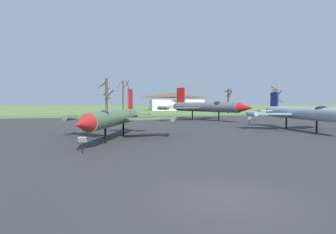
{
  "coord_description": "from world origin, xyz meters",
  "views": [
    {
      "loc": [
        -4.09,
        -7.93,
        3.1
      ],
      "look_at": [
        3.21,
        19.57,
        1.58
      ],
      "focal_mm": 29.34,
      "sensor_mm": 36.0,
      "label": 1
    }
  ],
  "objects_px": {
    "jet_fighter_front_right": "(114,118)",
    "visitor_building": "(176,102)",
    "jet_fighter_front_left": "(303,113)",
    "jet_fighter_rear_left": "(207,107)",
    "info_placard_rear_left": "(249,120)",
    "info_placard_front_right": "(82,143)"
  },
  "relations": [
    {
      "from": "jet_fighter_front_right",
      "to": "visitor_building",
      "type": "relative_size",
      "value": 0.58
    },
    {
      "from": "jet_fighter_front_left",
      "to": "jet_fighter_rear_left",
      "type": "bearing_deg",
      "value": 100.01
    },
    {
      "from": "jet_fighter_front_left",
      "to": "visitor_building",
      "type": "distance_m",
      "value": 81.21
    },
    {
      "from": "jet_fighter_front_left",
      "to": "jet_fighter_front_right",
      "type": "distance_m",
      "value": 20.13
    },
    {
      "from": "jet_fighter_front_left",
      "to": "visitor_building",
      "type": "xyz_separation_m",
      "value": [
        9.56,
        80.63,
        1.49
      ]
    },
    {
      "from": "visitor_building",
      "to": "info_placard_rear_left",
      "type": "bearing_deg",
      "value": -97.75
    },
    {
      "from": "jet_fighter_front_right",
      "to": "jet_fighter_rear_left",
      "type": "xyz_separation_m",
      "value": [
        16.76,
        20.51,
        0.52
      ]
    },
    {
      "from": "jet_fighter_front_left",
      "to": "info_placard_rear_left",
      "type": "relative_size",
      "value": 14.62
    },
    {
      "from": "jet_fighter_front_right",
      "to": "jet_fighter_rear_left",
      "type": "relative_size",
      "value": 0.79
    },
    {
      "from": "jet_fighter_front_right",
      "to": "visitor_building",
      "type": "height_order",
      "value": "visitor_building"
    },
    {
      "from": "visitor_building",
      "to": "jet_fighter_front_right",
      "type": "bearing_deg",
      "value": -109.72
    },
    {
      "from": "info_placard_rear_left",
      "to": "visitor_building",
      "type": "height_order",
      "value": "visitor_building"
    },
    {
      "from": "info_placard_rear_left",
      "to": "jet_fighter_rear_left",
      "type": "bearing_deg",
      "value": 112.34
    },
    {
      "from": "jet_fighter_front_left",
      "to": "visitor_building",
      "type": "bearing_deg",
      "value": 83.24
    },
    {
      "from": "jet_fighter_front_right",
      "to": "info_placard_rear_left",
      "type": "relative_size",
      "value": 13.1
    },
    {
      "from": "jet_fighter_rear_left",
      "to": "info_placard_rear_left",
      "type": "height_order",
      "value": "jet_fighter_rear_left"
    },
    {
      "from": "visitor_building",
      "to": "info_placard_front_right",
      "type": "bearing_deg",
      "value": -109.82
    },
    {
      "from": "jet_fighter_front_left",
      "to": "info_placard_rear_left",
      "type": "height_order",
      "value": "jet_fighter_front_left"
    },
    {
      "from": "jet_fighter_front_right",
      "to": "visitor_building",
      "type": "bearing_deg",
      "value": 70.28
    },
    {
      "from": "info_placard_rear_left",
      "to": "visitor_building",
      "type": "relative_size",
      "value": 0.04
    },
    {
      "from": "info_placard_front_right",
      "to": "jet_fighter_rear_left",
      "type": "xyz_separation_m",
      "value": [
        19.0,
        26.22,
        1.7
      ]
    },
    {
      "from": "jet_fighter_front_left",
      "to": "info_placard_front_right",
      "type": "relative_size",
      "value": 13.6
    }
  ]
}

